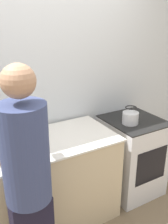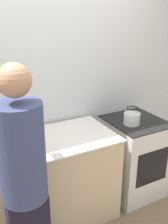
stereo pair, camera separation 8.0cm
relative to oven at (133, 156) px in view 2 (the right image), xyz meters
name	(u,v)px [view 2 (the right image)]	position (x,y,z in m)	size (l,w,h in m)	color
wall_back	(38,86)	(-0.94, 0.41, 0.85)	(8.00, 0.05, 2.60)	silver
counter	(23,189)	(-1.28, 0.01, 0.00)	(1.81, 0.68, 0.90)	#C6B28E
oven	(133,156)	(0.00, 0.00, 0.00)	(0.59, 0.64, 0.90)	silver
person	(24,178)	(-1.37, -0.52, 0.49)	(0.35, 0.59, 1.72)	black
cutting_board	(11,152)	(-1.36, -0.06, 0.46)	(0.37, 0.26, 0.02)	tan
knife	(6,152)	(-1.40, -0.07, 0.47)	(0.22, 0.13, 0.01)	silver
kettle	(132,117)	(-0.10, -0.06, 0.53)	(0.17, 0.17, 0.19)	silver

